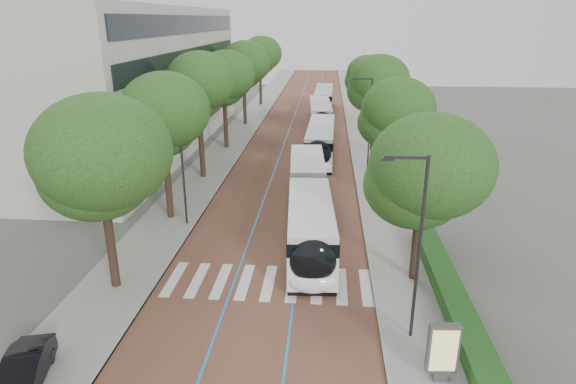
# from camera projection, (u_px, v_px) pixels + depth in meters

# --- Properties ---
(ground) EXTENTS (160.00, 160.00, 0.00)m
(ground) POSITION_uv_depth(u_px,v_px,m) (262.00, 293.00, 23.98)
(ground) COLOR #51544C
(ground) RESTS_ON ground
(road) EXTENTS (11.00, 140.00, 0.02)m
(road) POSITION_uv_depth(u_px,v_px,m) (303.00, 126.00, 61.47)
(road) COLOR brown
(road) RESTS_ON ground
(sidewalk_left) EXTENTS (4.00, 140.00, 0.12)m
(sidewalk_left) POSITION_uv_depth(u_px,v_px,m) (245.00, 124.00, 62.03)
(sidewalk_left) COLOR gray
(sidewalk_left) RESTS_ON ground
(sidewalk_right) EXTENTS (4.00, 140.00, 0.12)m
(sidewalk_right) POSITION_uv_depth(u_px,v_px,m) (362.00, 126.00, 60.88)
(sidewalk_right) COLOR gray
(sidewalk_right) RESTS_ON ground
(kerb_left) EXTENTS (0.20, 140.00, 0.14)m
(kerb_left) POSITION_uv_depth(u_px,v_px,m) (260.00, 124.00, 61.88)
(kerb_left) COLOR gray
(kerb_left) RESTS_ON ground
(kerb_right) EXTENTS (0.20, 140.00, 0.14)m
(kerb_right) POSITION_uv_depth(u_px,v_px,m) (347.00, 126.00, 61.03)
(kerb_right) COLOR gray
(kerb_right) RESTS_ON ground
(zebra_crossing) EXTENTS (10.55, 3.60, 0.01)m
(zebra_crossing) POSITION_uv_depth(u_px,v_px,m) (269.00, 283.00, 24.90)
(zebra_crossing) COLOR silver
(zebra_crossing) RESTS_ON ground
(lane_line_left) EXTENTS (0.12, 126.00, 0.01)m
(lane_line_left) POSITION_uv_depth(u_px,v_px,m) (291.00, 125.00, 61.59)
(lane_line_left) COLOR #2473B7
(lane_line_left) RESTS_ON road
(lane_line_right) EXTENTS (0.12, 126.00, 0.01)m
(lane_line_right) POSITION_uv_depth(u_px,v_px,m) (316.00, 126.00, 61.34)
(lane_line_right) COLOR #2473B7
(lane_line_right) RESTS_ON road
(office_building) EXTENTS (18.11, 40.00, 14.00)m
(office_building) POSITION_uv_depth(u_px,v_px,m) (109.00, 80.00, 49.33)
(office_building) COLOR beige
(office_building) RESTS_ON ground
(hedge) EXTENTS (1.20, 14.00, 0.80)m
(hedge) POSITION_uv_depth(u_px,v_px,m) (450.00, 292.00, 23.11)
(hedge) COLOR #1C4718
(hedge) RESTS_ON sidewalk_right
(streetlight_near) EXTENTS (1.82, 0.20, 8.00)m
(streetlight_near) POSITION_uv_depth(u_px,v_px,m) (416.00, 236.00, 19.03)
(streetlight_near) COLOR #29292B
(streetlight_near) RESTS_ON sidewalk_right
(streetlight_far) EXTENTS (1.82, 0.20, 8.00)m
(streetlight_far) POSITION_uv_depth(u_px,v_px,m) (368.00, 116.00, 42.46)
(streetlight_far) COLOR #29292B
(streetlight_far) RESTS_ON sidewalk_right
(lamp_post_left) EXTENTS (0.14, 0.14, 8.00)m
(lamp_post_left) POSITION_uv_depth(u_px,v_px,m) (183.00, 165.00, 30.55)
(lamp_post_left) COLOR #29292B
(lamp_post_left) RESTS_ON sidewalk_left
(trees_left) EXTENTS (6.36, 61.27, 9.97)m
(trees_left) POSITION_uv_depth(u_px,v_px,m) (218.00, 83.00, 46.13)
(trees_left) COLOR black
(trees_left) RESTS_ON ground
(trees_right) EXTENTS (6.01, 47.65, 9.14)m
(trees_right) POSITION_uv_depth(u_px,v_px,m) (383.00, 104.00, 40.70)
(trees_right) COLOR black
(trees_right) RESTS_ON ground
(lead_bus) EXTENTS (3.66, 18.52, 3.20)m
(lead_bus) POSITION_uv_depth(u_px,v_px,m) (309.00, 204.00, 30.98)
(lead_bus) COLOR black
(lead_bus) RESTS_ON ground
(bus_queued_0) EXTENTS (2.79, 12.45, 3.20)m
(bus_queued_0) POSITION_uv_depth(u_px,v_px,m) (320.00, 142.00, 46.49)
(bus_queued_0) COLOR white
(bus_queued_0) RESTS_ON ground
(bus_queued_1) EXTENTS (3.13, 12.51, 3.20)m
(bus_queued_1) POSITION_uv_depth(u_px,v_px,m) (320.00, 116.00, 59.05)
(bus_queued_1) COLOR white
(bus_queued_1) RESTS_ON ground
(bus_queued_2) EXTENTS (2.73, 12.44, 3.20)m
(bus_queued_2) POSITION_uv_depth(u_px,v_px,m) (324.00, 100.00, 70.99)
(bus_queued_2) COLOR white
(bus_queued_2) RESTS_ON ground
(ad_panel) EXTENTS (1.17, 0.48, 2.38)m
(ad_panel) POSITION_uv_depth(u_px,v_px,m) (443.00, 351.00, 17.72)
(ad_panel) COLOR #59595B
(ad_panel) RESTS_ON sidewalk_right
(parked_car) EXTENTS (2.26, 4.03, 1.26)m
(parked_car) POSITION_uv_depth(u_px,v_px,m) (24.00, 371.00, 17.59)
(parked_car) COLOR black
(parked_car) RESTS_ON sidewalk_left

